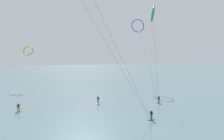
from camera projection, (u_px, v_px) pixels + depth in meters
The scene contains 8 objects.
sea_water at pixel (84, 73), 114.21m from camera, with size 400.00×200.00×0.08m, color slate.
surfer_coral at pixel (98, 100), 40.17m from camera, with size 1.40×0.71×1.70m.
surfer_charcoal at pixel (151, 116), 29.75m from camera, with size 1.40×0.70×1.70m.
surfer_magenta at pixel (159, 100), 40.33m from camera, with size 1.40×0.64×1.70m.
surfer_crimson at pixel (18, 108), 34.11m from camera, with size 1.40×0.73×1.70m.
kite_teal at pixel (153, 14), 37.65m from camera, with size 3.29×3.25×20.99m.
kite_lime at pixel (28, 51), 59.67m from camera, with size 4.78×45.43×14.05m.
kite_cobalt at pixel (138, 26), 63.91m from camera, with size 6.47×27.43×23.54m.
Camera 1 is at (-6.41, -9.87, 10.72)m, focal length 28.91 mm.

